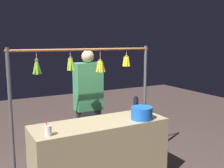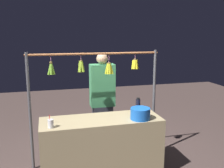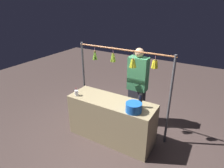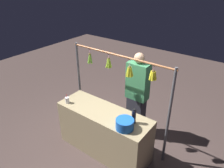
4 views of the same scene
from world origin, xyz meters
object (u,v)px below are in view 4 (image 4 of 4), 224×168
at_px(water_bottle, 134,116).
at_px(drink_cup, 67,100).
at_px(vendor_person, 137,96).
at_px(blue_bucket, 125,124).

distance_m(water_bottle, drink_cup, 1.29).
distance_m(drink_cup, vendor_person, 1.32).
height_order(drink_cup, vendor_person, vendor_person).
bearing_deg(water_bottle, blue_bucket, 79.57).
height_order(water_bottle, vendor_person, vendor_person).
height_order(water_bottle, blue_bucket, water_bottle).
bearing_deg(vendor_person, blue_bucket, 109.99).
relative_size(blue_bucket, drink_cup, 1.61).
relative_size(water_bottle, vendor_person, 0.15).
bearing_deg(blue_bucket, drink_cup, 1.30).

